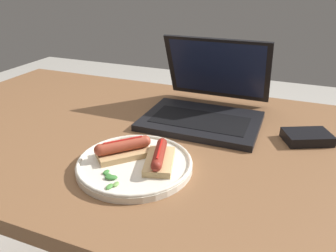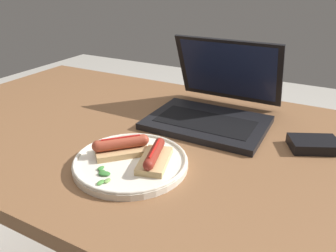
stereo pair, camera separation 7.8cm
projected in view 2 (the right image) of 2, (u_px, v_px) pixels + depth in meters
name	position (u px, v px, depth m)	size (l,w,h in m)	color
desk	(156.00, 149.00, 0.91)	(1.49, 0.82, 0.70)	brown
laptop	(213.00, 107.00, 0.95)	(0.32, 0.33, 0.22)	black
plate	(131.00, 162.00, 0.73)	(0.26, 0.26, 0.02)	silver
sausage_toast_left	(121.00, 146.00, 0.75)	(0.13, 0.13, 0.04)	tan
sausage_toast_middle	(155.00, 157.00, 0.71)	(0.09, 0.12, 0.04)	tan
salad_pile	(103.00, 175.00, 0.67)	(0.05, 0.06, 0.01)	#4C8E3D
external_drive	(314.00, 144.00, 0.80)	(0.14, 0.12, 0.03)	black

